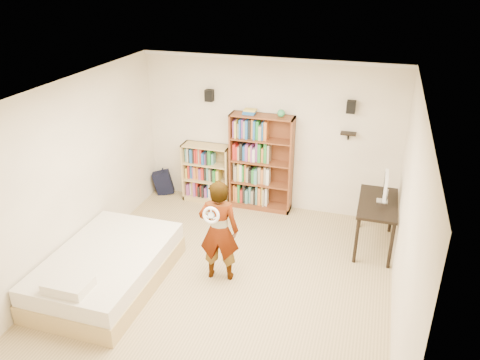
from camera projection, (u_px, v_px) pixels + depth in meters
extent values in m
cube|color=tan|center=(224.00, 284.00, 6.54)|extent=(4.50, 5.00, 0.01)
cube|color=white|center=(269.00, 135.00, 8.14)|extent=(4.50, 0.02, 2.70)
cube|color=white|center=(123.00, 332.00, 3.80)|extent=(4.50, 0.02, 2.70)
cube|color=white|center=(71.00, 177.00, 6.57)|extent=(0.02, 5.00, 2.70)
cube|color=white|center=(407.00, 224.00, 5.38)|extent=(0.02, 5.00, 2.70)
cube|color=white|center=(220.00, 94.00, 5.40)|extent=(4.50, 5.00, 0.02)
cube|color=white|center=(271.00, 59.00, 7.55)|extent=(4.50, 0.06, 0.06)
cube|color=white|center=(105.00, 185.00, 3.27)|extent=(4.50, 0.06, 0.06)
cube|color=white|center=(57.00, 84.00, 6.00)|extent=(0.06, 5.00, 0.06)
cube|color=white|center=(423.00, 113.00, 4.82)|extent=(0.06, 5.00, 0.06)
cube|color=black|center=(209.00, 95.00, 8.05)|extent=(0.14, 0.12, 0.20)
cube|color=black|center=(351.00, 107.00, 7.42)|extent=(0.14, 0.12, 0.20)
cube|color=black|center=(348.00, 134.00, 7.62)|extent=(0.25, 0.16, 0.02)
imported|color=black|center=(219.00, 231.00, 6.39)|extent=(0.60, 0.44, 1.51)
torus|color=white|center=(211.00, 215.00, 5.98)|extent=(0.23, 0.09, 0.23)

